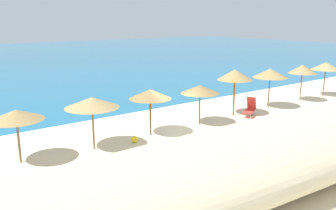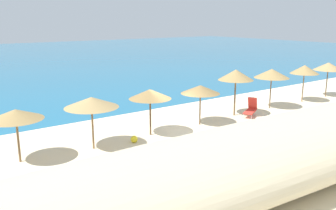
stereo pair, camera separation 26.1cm
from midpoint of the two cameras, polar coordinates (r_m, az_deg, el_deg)
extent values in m
plane|color=beige|center=(19.90, 1.42, -4.58)|extent=(160.00, 160.00, 0.00)
ellipsoid|color=beige|center=(17.29, 25.14, -4.49)|extent=(47.98, 7.47, 2.43)
cylinder|color=brown|center=(17.06, -22.21, -5.02)|extent=(0.10, 0.10, 2.09)
cone|color=#9E7F4C|center=(16.76, -22.55, -1.38)|extent=(2.35, 2.35, 0.45)
cylinder|color=brown|center=(17.72, -11.41, -3.38)|extent=(0.09, 0.09, 2.22)
cone|color=tan|center=(17.42, -11.60, 0.44)|extent=(2.59, 2.59, 0.50)
cylinder|color=brown|center=(19.46, -2.43, -1.68)|extent=(0.09, 0.09, 2.17)
cone|color=olive|center=(19.18, -2.46, 1.76)|extent=(2.28, 2.28, 0.52)
cylinder|color=brown|center=(21.47, 5.43, -0.44)|extent=(0.08, 0.08, 2.04)
cone|color=olive|center=(21.23, 5.50, 2.49)|extent=(2.31, 2.31, 0.49)
cylinder|color=brown|center=(23.78, 10.84, 1.29)|extent=(0.10, 0.10, 2.49)
cone|color=#9E7F4C|center=(23.53, 11.00, 4.71)|extent=(2.26, 2.26, 0.68)
cylinder|color=brown|center=(26.35, 16.17, 1.99)|extent=(0.08, 0.08, 2.32)
cone|color=#9E7F4C|center=(26.13, 16.36, 4.83)|extent=(2.42, 2.42, 0.63)
cylinder|color=brown|center=(29.21, 20.81, 2.71)|extent=(0.08, 0.08, 2.30)
cone|color=#9E7F4C|center=(29.01, 21.03, 5.28)|extent=(2.12, 2.12, 0.64)
cylinder|color=brown|center=(31.85, 24.02, 3.27)|extent=(0.08, 0.08, 2.32)
cone|color=tan|center=(31.67, 24.25, 5.60)|extent=(2.31, 2.31, 0.61)
cube|color=red|center=(23.84, 13.12, -1.03)|extent=(1.48, 1.15, 0.07)
cube|color=red|center=(24.35, 13.52, 0.28)|extent=(0.56, 0.67, 0.82)
cylinder|color=silver|center=(23.39, 12.17, -1.73)|extent=(0.04, 0.04, 0.30)
cylinder|color=silver|center=(23.29, 13.35, -1.86)|extent=(0.04, 0.04, 0.30)
cylinder|color=silver|center=(24.49, 12.85, -1.08)|extent=(0.04, 0.04, 0.30)
cylinder|color=silver|center=(24.39, 13.97, -1.21)|extent=(0.04, 0.04, 0.30)
sphere|color=yellow|center=(18.54, -4.98, -5.40)|extent=(0.37, 0.37, 0.37)
cube|color=red|center=(21.22, 16.38, -3.42)|extent=(0.43, 0.54, 0.40)
camera|label=1|loc=(0.13, -89.62, 0.09)|focal=38.54mm
camera|label=2|loc=(0.13, 90.38, -0.09)|focal=38.54mm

